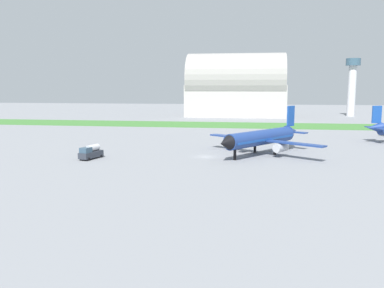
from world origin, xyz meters
TOP-DOWN VIEW (x-y plane):
  - ground_plane at (0.00, 0.00)m, footprint 600.00×600.00m
  - grass_taxiway_strip at (0.00, 83.38)m, footprint 360.00×28.00m
  - airplane_midfield_jet at (13.68, 5.64)m, footprint 28.40×28.63m
  - fuel_truck_near_gate at (-26.30, -7.06)m, footprint 4.08×6.91m
  - hangar_distant at (0.60, 137.97)m, footprint 55.58×30.15m
  - control_tower at (65.90, 147.98)m, footprint 8.00×8.00m

SIDE VIEW (x-z plane):
  - ground_plane at x=0.00m, z-range 0.00..0.00m
  - grass_taxiway_strip at x=0.00m, z-range 0.00..0.08m
  - fuel_truck_near_gate at x=-26.30m, z-range -0.06..3.23m
  - airplane_midfield_jet at x=13.68m, z-range -1.64..10.09m
  - hangar_distant at x=0.60m, z-range -1.39..34.21m
  - control_tower at x=65.90m, z-range 3.16..35.87m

